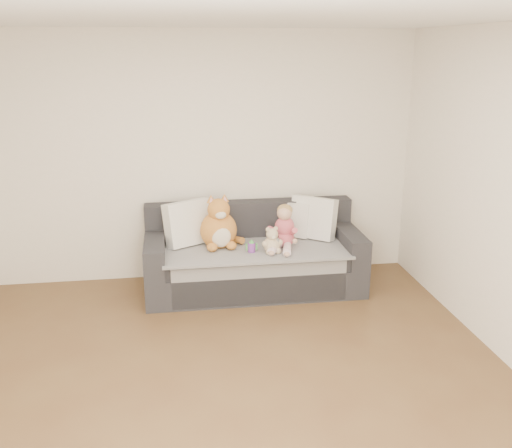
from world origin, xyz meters
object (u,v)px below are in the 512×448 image
at_px(teddy_bear, 272,242).
at_px(sippy_cup, 252,246).
at_px(sofa, 253,259).
at_px(toddler, 284,230).
at_px(plush_cat, 219,227).

bearing_deg(teddy_bear, sippy_cup, 159.65).
bearing_deg(sippy_cup, sofa, 77.80).
height_order(sofa, sippy_cup, sofa).
bearing_deg(toddler, sippy_cup, -142.22).
bearing_deg(sippy_cup, toddler, 17.21).
xyz_separation_m(toddler, plush_cat, (-0.64, 0.12, 0.02)).
distance_m(toddler, plush_cat, 0.65).
relative_size(teddy_bear, sippy_cup, 2.09).
xyz_separation_m(toddler, teddy_bear, (-0.15, -0.14, -0.08)).
bearing_deg(sofa, teddy_bear, -61.45).
distance_m(sofa, toddler, 0.47).
relative_size(plush_cat, sippy_cup, 4.40).
bearing_deg(sofa, toddler, -23.65).
xyz_separation_m(sofa, plush_cat, (-0.35, -0.01, 0.37)).
bearing_deg(teddy_bear, sofa, 108.71).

